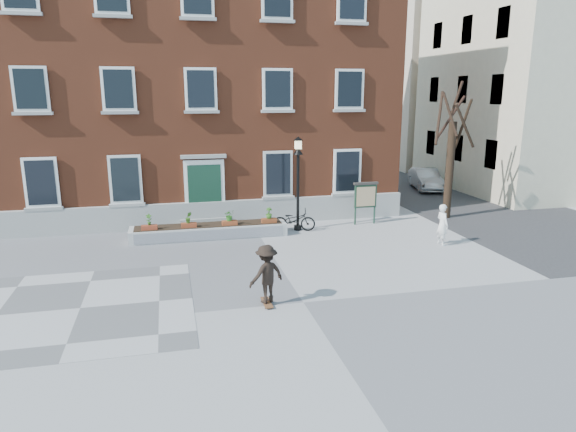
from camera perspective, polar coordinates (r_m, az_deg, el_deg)
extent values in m
plane|color=gray|center=(14.49, 1.72, -9.58)|extent=(100.00, 100.00, 0.00)
cube|color=#59595C|center=(15.20, -22.09, -9.47)|extent=(6.00, 6.00, 0.01)
imported|color=black|center=(21.48, 0.66, -0.44)|extent=(1.88, 1.04, 0.94)
imported|color=#ABADAF|center=(31.62, 15.05, 3.99)|extent=(2.18, 4.01, 1.25)
imported|color=white|center=(20.31, 16.77, -0.93)|extent=(0.45, 0.62, 1.59)
cube|color=brown|center=(26.89, -10.44, 14.10)|extent=(18.00, 10.00, 12.00)
cube|color=#A4A39E|center=(22.39, -9.13, 0.18)|extent=(18.00, 0.24, 1.10)
cube|color=gray|center=(22.37, -9.06, -1.01)|extent=(2.60, 0.80, 0.20)
cube|color=gray|center=(22.47, -9.11, -0.42)|extent=(2.20, 0.50, 0.20)
cube|color=white|center=(22.20, -9.24, 2.97)|extent=(1.70, 0.12, 2.50)
cube|color=#133625|center=(22.17, -9.22, 2.69)|extent=(1.40, 0.06, 2.30)
cube|color=#989893|center=(21.94, -9.38, 6.54)|extent=(1.90, 0.25, 0.15)
cube|color=white|center=(22.58, -25.73, 3.38)|extent=(1.30, 0.10, 2.00)
cube|color=black|center=(22.53, -25.76, 3.35)|extent=(1.08, 0.04, 1.78)
cube|color=#979792|center=(22.71, -25.48, 0.72)|extent=(1.44, 0.20, 0.12)
cube|color=silver|center=(22.30, -26.71, 12.50)|extent=(1.30, 0.10, 1.70)
cube|color=black|center=(22.25, -26.74, 12.50)|extent=(1.08, 0.04, 1.48)
cube|color=#999994|center=(22.26, -26.49, 10.17)|extent=(1.44, 0.20, 0.12)
cube|color=#A4A49F|center=(22.41, -27.52, 19.35)|extent=(1.44, 0.20, 0.12)
cube|color=silver|center=(22.10, -17.61, 3.90)|extent=(1.30, 0.10, 2.00)
cube|color=black|center=(22.05, -17.62, 3.88)|extent=(1.08, 0.04, 1.78)
cube|color=#ACACA6|center=(22.24, -17.42, 1.19)|extent=(1.44, 0.20, 0.12)
cube|color=white|center=(21.82, -18.31, 13.25)|extent=(1.30, 0.10, 1.70)
cube|color=black|center=(21.77, -18.32, 13.25)|extent=(1.08, 0.04, 1.48)
cube|color=gray|center=(21.77, -18.14, 10.86)|extent=(1.44, 0.20, 0.12)
cube|color=#979893|center=(21.93, -18.88, 20.28)|extent=(1.44, 0.20, 0.12)
cube|color=white|center=(21.80, -9.67, 13.73)|extent=(1.30, 0.10, 1.70)
cube|color=black|center=(21.75, -9.66, 13.74)|extent=(1.08, 0.04, 1.48)
cube|color=gray|center=(21.75, -9.56, 11.34)|extent=(1.44, 0.20, 0.12)
cube|color=#9E9E99|center=(21.91, -9.96, 20.78)|extent=(1.44, 0.20, 0.12)
cube|color=silver|center=(22.52, -1.13, 4.72)|extent=(1.30, 0.10, 2.00)
cube|color=black|center=(22.48, -1.10, 4.70)|extent=(1.08, 0.04, 1.78)
cube|color=#9E9F99|center=(22.66, -1.08, 2.05)|extent=(1.44, 0.20, 0.12)
cube|color=white|center=(22.24, -1.17, 13.92)|extent=(1.30, 0.10, 1.70)
cube|color=black|center=(22.19, -1.14, 13.92)|extent=(1.08, 0.04, 1.48)
cube|color=#A5A5A0|center=(22.20, -1.13, 11.57)|extent=(1.44, 0.20, 0.12)
cube|color=#A9A9A3|center=(22.35, -1.17, 20.83)|extent=(1.44, 0.20, 0.12)
cube|color=white|center=(23.40, 6.59, 4.97)|extent=(1.30, 0.10, 2.00)
cube|color=black|center=(23.35, 6.63, 4.95)|extent=(1.08, 0.04, 1.78)
cube|color=#9B9B96|center=(23.53, 6.56, 2.40)|extent=(1.44, 0.20, 0.12)
cube|color=white|center=(23.13, 6.84, 13.82)|extent=(1.30, 0.10, 1.70)
cube|color=black|center=(23.08, 6.88, 13.82)|extent=(1.08, 0.04, 1.48)
cube|color=#999994|center=(23.09, 6.82, 11.56)|extent=(1.44, 0.20, 0.12)
cube|color=white|center=(23.41, 7.11, 22.66)|extent=(1.30, 0.10, 1.70)
cube|color=black|center=(23.37, 7.15, 22.68)|extent=(1.08, 0.04, 1.48)
cube|color=#A6A5A0|center=(23.23, 7.09, 20.46)|extent=(1.44, 0.20, 0.12)
cube|color=silver|center=(20.84, -8.74, -1.67)|extent=(6.20, 1.10, 0.50)
cube|color=silver|center=(20.30, -8.61, -2.09)|extent=(5.80, 0.02, 0.40)
cube|color=black|center=(20.77, -8.77, -1.01)|extent=(5.80, 0.90, 0.06)
cube|color=maroon|center=(20.47, -15.15, -1.27)|extent=(0.60, 0.25, 0.20)
imported|color=#2E621D|center=(20.39, -15.20, -0.38)|extent=(0.24, 0.24, 0.45)
cube|color=brown|center=(20.47, -10.95, -1.04)|extent=(0.60, 0.25, 0.20)
imported|color=#36671F|center=(20.39, -10.99, -0.15)|extent=(0.25, 0.25, 0.45)
cube|color=brown|center=(20.58, -6.50, -0.79)|extent=(0.60, 0.25, 0.20)
imported|color=#2C6F21|center=(20.50, -6.53, 0.09)|extent=(0.40, 0.40, 0.45)
cube|color=brown|center=(20.82, -2.13, -0.54)|extent=(0.60, 0.25, 0.20)
imported|color=#31661E|center=(20.74, -2.14, 0.33)|extent=(0.25, 0.25, 0.45)
cylinder|color=black|center=(24.55, 17.50, 4.84)|extent=(0.36, 0.36, 4.40)
cylinder|color=#302115|center=(24.60, 18.89, 9.65)|extent=(0.12, 1.12, 2.23)
cylinder|color=#301D15|center=(24.86, 17.63, 10.40)|extent=(1.18, 0.49, 1.97)
cylinder|color=black|center=(24.38, 16.46, 10.41)|extent=(0.88, 1.14, 2.35)
cylinder|color=black|center=(23.97, 17.58, 10.72)|extent=(0.60, 0.77, 1.90)
cylinder|color=#2F1F15|center=(23.91, 19.05, 9.43)|extent=(1.39, 0.55, 1.95)
cylinder|color=black|center=(24.49, 18.22, 12.24)|extent=(0.43, 0.48, 1.58)
cube|color=#37373A|center=(34.98, 13.23, 3.96)|extent=(8.00, 36.00, 0.01)
cube|color=beige|center=(34.40, 26.28, 14.50)|extent=(10.00, 11.00, 14.00)
cube|color=beige|center=(44.39, 16.18, 14.22)|extent=(10.00, 11.00, 13.00)
cube|color=black|center=(29.02, 21.67, 6.39)|extent=(0.08, 1.00, 1.50)
cube|color=black|center=(31.68, 18.39, 7.20)|extent=(0.08, 1.00, 1.50)
cube|color=black|center=(34.44, 15.61, 7.87)|extent=(0.08, 1.00, 1.50)
cube|color=black|center=(28.84, 22.26, 12.89)|extent=(0.08, 1.00, 1.50)
cube|color=black|center=(31.52, 18.85, 13.16)|extent=(0.08, 1.00, 1.50)
cube|color=black|center=(34.28, 15.98, 13.35)|extent=(0.08, 1.00, 1.50)
cube|color=black|center=(29.02, 22.86, 19.20)|extent=(0.08, 1.00, 1.50)
cube|color=black|center=(31.68, 19.32, 18.94)|extent=(0.08, 1.00, 1.50)
cube|color=black|center=(34.44, 16.35, 18.67)|extent=(0.08, 1.00, 1.50)
cylinder|color=black|center=(21.71, 1.09, -1.30)|extent=(0.32, 0.32, 0.20)
cylinder|color=black|center=(21.37, 1.11, 2.59)|extent=(0.12, 0.12, 3.20)
cone|color=black|center=(21.10, 1.13, 7.26)|extent=(0.40, 0.40, 0.30)
cube|color=#FBF3B9|center=(21.07, 1.13, 7.93)|extent=(0.24, 0.24, 0.34)
cone|color=black|center=(21.05, 1.14, 8.61)|extent=(0.40, 0.40, 0.16)
cylinder|color=#1A3526|center=(22.58, 7.51, 1.27)|extent=(0.08, 0.08, 1.80)
cylinder|color=#1B3629|center=(22.90, 9.62, 1.37)|extent=(0.08, 0.08, 1.80)
cube|color=#1A3423|center=(22.66, 8.60, 2.18)|extent=(1.00, 0.10, 1.00)
cube|color=#D0C086|center=(22.61, 8.66, 2.15)|extent=(0.85, 0.02, 0.85)
cube|color=#393532|center=(22.56, 8.65, 3.60)|extent=(1.10, 0.16, 0.10)
cube|color=brown|center=(14.35, -2.37, -9.56)|extent=(0.22, 0.78, 0.03)
cylinder|color=black|center=(14.10, -2.51, -10.17)|extent=(0.03, 0.05, 0.05)
cylinder|color=black|center=(14.13, -1.78, -10.10)|extent=(0.03, 0.05, 0.05)
cylinder|color=black|center=(14.60, -2.93, -9.29)|extent=(0.03, 0.05, 0.05)
cylinder|color=black|center=(14.63, -2.23, -9.24)|extent=(0.03, 0.05, 0.05)
imported|color=black|center=(14.04, -2.40, -6.45)|extent=(1.21, 0.98, 1.63)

